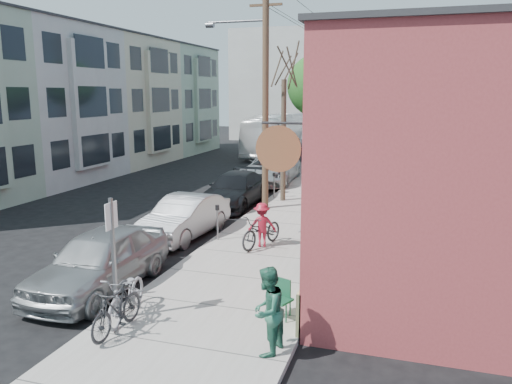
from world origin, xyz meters
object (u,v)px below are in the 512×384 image
(parking_meter_far, at_px, (274,181))
(utility_pole_near, at_px, (264,88))
(cyclist, at_px, (262,225))
(bus, at_px, (277,134))
(sign_post, at_px, (113,247))
(patio_chair_b, at_px, (280,300))
(tree_leafy_far, at_px, (334,83))
(car_0, at_px, (100,260))
(car_2, at_px, (235,190))
(car_3, at_px, (270,169))
(tree_bare, at_px, (283,141))
(patron_green, at_px, (267,311))
(car_1, at_px, (185,217))
(parking_meter_near, at_px, (217,217))
(parked_bike_b, at_px, (127,295))
(parked_bike_a, at_px, (117,309))
(patron_grey, at_px, (305,234))
(tree_leafy_mid, at_px, (319,86))
(patio_chair_a, at_px, (315,264))

(parking_meter_far, height_order, utility_pole_near, utility_pole_near)
(cyclist, xyz_separation_m, bus, (-6.46, 26.07, 0.82))
(sign_post, bearing_deg, patio_chair_b, 17.57)
(tree_leafy_far, xyz_separation_m, car_0, (-2.00, -27.10, -5.09))
(utility_pole_near, height_order, car_2, utility_pole_near)
(sign_post, distance_m, car_3, 18.49)
(tree_bare, bearing_deg, car_3, 112.13)
(cyclist, distance_m, bus, 26.87)
(patron_green, height_order, car_1, patron_green)
(parking_meter_near, xyz_separation_m, cyclist, (1.69, -0.26, -0.09))
(patio_chair_b, distance_m, parked_bike_b, 3.48)
(sign_post, distance_m, bus, 32.62)
(parking_meter_far, relative_size, car_2, 0.24)
(utility_pole_near, relative_size, car_1, 2.18)
(car_2, bearing_deg, parked_bike_a, -81.37)
(utility_pole_near, relative_size, patron_green, 5.66)
(tree_bare, height_order, car_0, tree_bare)
(patron_green, height_order, car_2, patron_green)
(tree_leafy_far, distance_m, car_2, 17.36)
(patron_green, xyz_separation_m, cyclist, (-2.10, 6.65, -0.14))
(parking_meter_near, relative_size, car_3, 0.21)
(cyclist, bearing_deg, car_0, 32.83)
(parked_bike_b, bearing_deg, cyclist, 66.53)
(parking_meter_far, distance_m, tree_bare, 2.10)
(car_3, bearing_deg, utility_pole_near, -80.00)
(tree_bare, distance_m, parked_bike_a, 14.24)
(tree_bare, bearing_deg, car_0, -99.60)
(sign_post, xyz_separation_m, parking_meter_far, (-0.10, 13.90, -0.85))
(patron_grey, bearing_deg, car_2, -168.14)
(parking_meter_near, relative_size, parked_bike_a, 0.71)
(parking_meter_near, xyz_separation_m, car_0, (-1.45, -4.79, -0.16))
(tree_leafy_mid, height_order, patron_grey, tree_leafy_mid)
(parking_meter_far, xyz_separation_m, patron_green, (3.79, -14.37, 0.05))
(sign_post, xyz_separation_m, patron_grey, (3.29, 5.00, -0.80))
(sign_post, relative_size, utility_pole_near, 0.28)
(patio_chair_a, height_order, bus, bus)
(parking_meter_near, height_order, cyclist, cyclist)
(sign_post, distance_m, utility_pole_near, 12.20)
(utility_pole_near, xyz_separation_m, tree_leafy_mid, (0.41, 10.61, 0.21))
(tree_leafy_mid, bearing_deg, parking_meter_far, -93.76)
(patio_chair_a, bearing_deg, car_2, 100.69)
(utility_pole_near, height_order, patio_chair_b, utility_pole_near)
(patron_green, bearing_deg, cyclist, -153.42)
(parking_meter_far, xyz_separation_m, patio_chair_b, (3.63, -12.78, -0.39))
(utility_pole_near, height_order, patio_chair_a, utility_pole_near)
(patron_grey, xyz_separation_m, parked_bike_b, (-3.10, -4.86, -0.35))
(patron_green, height_order, bus, bus)
(parked_bike_b, bearing_deg, bus, 88.51)
(utility_pole_near, xyz_separation_m, car_3, (-1.59, 6.73, -4.58))
(patio_chair_b, distance_m, parked_bike_a, 3.57)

